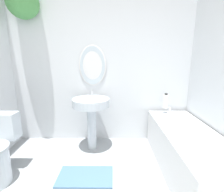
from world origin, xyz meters
The scene contains 5 objects.
wall_back centered at (-0.17, 2.39, 1.34)m, with size 2.89×0.43×2.40m.
pedestal_sink centered at (-0.13, 2.08, 0.62)m, with size 0.53×0.53×0.87m.
bathtub centered at (1.06, 1.55, 0.27)m, with size 0.60×1.57×0.59m.
shampoo_bottle centered at (0.99, 2.23, 0.70)m, with size 0.08×0.08×0.23m.
bath_mat centered at (-0.13, 1.44, 0.01)m, with size 0.62×0.35×0.02m.
Camera 1 is at (0.18, -0.17, 1.31)m, focal length 26.00 mm.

